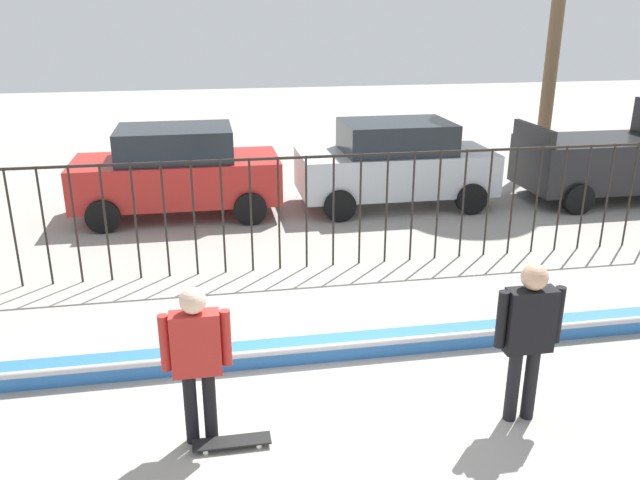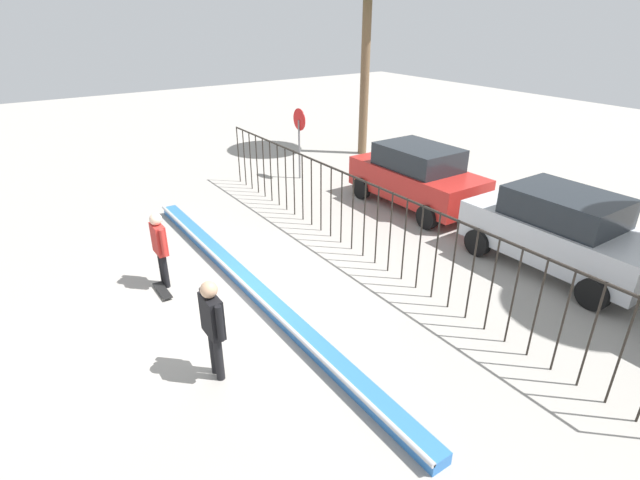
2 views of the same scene
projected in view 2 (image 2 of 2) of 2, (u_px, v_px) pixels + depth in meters
The scene contains 9 objects.
ground_plane at pixel (232, 299), 10.32m from camera, with size 60.00×60.00×0.00m, color #9E9991.
bowl_coping_ledge at pixel (252, 287), 10.52m from camera, with size 11.00×0.41×0.27m.
perimeter_fence at pixel (365, 212), 11.62m from camera, with size 14.04×0.04×1.96m.
skateboarder at pixel (160, 243), 10.40m from camera, with size 0.70×0.26×1.73m.
skateboard at pixel (163, 291), 10.52m from camera, with size 0.80×0.20×0.07m.
camera_operator at pixel (213, 321), 7.72m from camera, with size 0.74×0.28×1.82m.
parked_car_red at pixel (416, 176), 14.80m from camera, with size 4.30×2.12×1.90m.
parked_car_silver at pixel (560, 230), 11.17m from camera, with size 4.30×2.12×1.90m.
stop_sign at pixel (299, 134), 17.01m from camera, with size 0.76×0.07×2.50m.
Camera 2 is at (8.31, -3.37, 5.59)m, focal length 27.18 mm.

